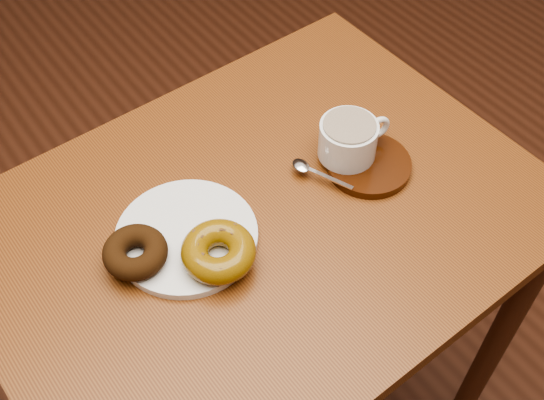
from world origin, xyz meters
TOP-DOWN VIEW (x-y plane):
  - ground at (0.00, 0.00)m, footprint 6.00×6.00m
  - cafe_table at (-0.22, -0.21)m, footprint 0.87×0.66m
  - donut_plate at (-0.34, -0.19)m, footprint 0.25×0.25m
  - donut_cinnamon at (-0.41, -0.18)m, footprint 0.12×0.12m
  - donut_caramel at (-0.32, -0.25)m, footprint 0.11×0.11m
  - saucer at (-0.03, -0.24)m, footprint 0.17×0.17m
  - coffee_cup at (-0.04, -0.20)m, footprint 0.12×0.09m
  - teaspoon at (-0.12, -0.19)m, footprint 0.05×0.10m

SIDE VIEW (x-z plane):
  - ground at x=0.00m, z-range 0.00..0.00m
  - cafe_table at x=-0.22m, z-range 0.27..1.07m
  - donut_plate at x=-0.34m, z-range 0.80..0.81m
  - saucer at x=-0.03m, z-range 0.80..0.81m
  - teaspoon at x=-0.12m, z-range 0.81..0.82m
  - donut_cinnamon at x=-0.41m, z-range 0.81..0.84m
  - donut_caramel at x=-0.32m, z-range 0.81..0.85m
  - coffee_cup at x=-0.04m, z-range 0.81..0.88m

